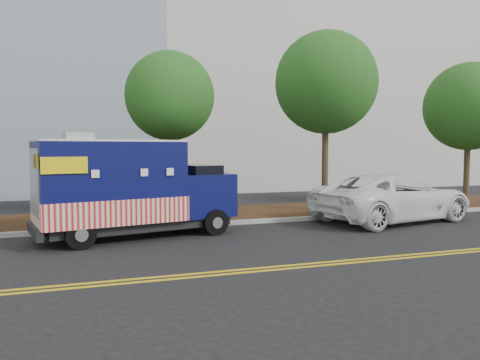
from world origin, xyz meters
name	(u,v)px	position (x,y,z in m)	size (l,w,h in m)	color
ground	(173,236)	(0.00, 0.00, 0.00)	(120.00, 120.00, 0.00)	black
curb	(165,226)	(0.00, 1.40, 0.07)	(120.00, 0.18, 0.15)	#9E9E99
mulch_strip	(156,217)	(0.00, 3.50, 0.07)	(120.00, 4.00, 0.15)	black
centerline_near	(211,272)	(0.00, -4.45, 0.01)	(120.00, 0.10, 0.01)	gold
centerline_far	(214,275)	(0.00, -4.70, 0.01)	(120.00, 0.10, 0.01)	gold
tree_b	(170,96)	(0.60, 3.61, 4.64)	(3.37, 3.37, 6.34)	#38281C
tree_c	(326,83)	(6.83, 2.88, 5.32)	(4.14, 4.14, 7.41)	#38281C
tree_d	(469,107)	(13.95, 2.65, 4.54)	(3.93, 3.93, 6.52)	#38281C
food_truck	(127,191)	(-1.33, 0.19, 1.42)	(6.26, 3.32, 3.14)	black
white_car	(393,197)	(8.25, 0.31, 0.87)	(2.90, 6.29, 1.75)	white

